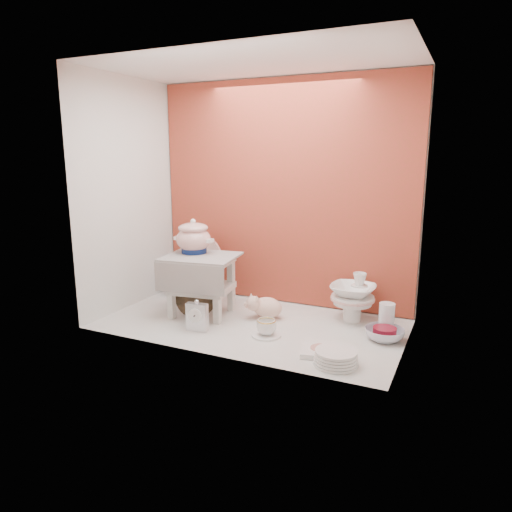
{
  "coord_description": "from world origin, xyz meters",
  "views": [
    {
      "loc": [
        1.17,
        -2.44,
        1.02
      ],
      "look_at": [
        0.02,
        0.02,
        0.42
      ],
      "focal_mm": 32.83,
      "sensor_mm": 36.0,
      "label": 1
    }
  ],
  "objects_px": {
    "crystal_bowl": "(384,334)",
    "porcelain_tower": "(353,296)",
    "soup_tureen": "(193,236)",
    "floral_platter": "(200,267)",
    "gold_rim_teacup": "(266,327)",
    "dinner_plate_stack": "(336,357)",
    "mantel_clock": "(197,316)",
    "plush_pig": "(267,307)",
    "blue_white_vase": "(182,276)",
    "step_stool": "(202,285)"
  },
  "relations": [
    {
      "from": "soup_tureen",
      "to": "dinner_plate_stack",
      "type": "bearing_deg",
      "value": -20.89
    },
    {
      "from": "dinner_plate_stack",
      "to": "blue_white_vase",
      "type": "bearing_deg",
      "value": 152.76
    },
    {
      "from": "mantel_clock",
      "to": "crystal_bowl",
      "type": "bearing_deg",
      "value": 11.63
    },
    {
      "from": "mantel_clock",
      "to": "plush_pig",
      "type": "distance_m",
      "value": 0.47
    },
    {
      "from": "gold_rim_teacup",
      "to": "blue_white_vase",
      "type": "bearing_deg",
      "value": 150.52
    },
    {
      "from": "soup_tureen",
      "to": "plush_pig",
      "type": "relative_size",
      "value": 1.09
    },
    {
      "from": "soup_tureen",
      "to": "plush_pig",
      "type": "xyz_separation_m",
      "value": [
        0.49,
        0.06,
        -0.43
      ]
    },
    {
      "from": "mantel_clock",
      "to": "plush_pig",
      "type": "height_order",
      "value": "mantel_clock"
    },
    {
      "from": "plush_pig",
      "to": "dinner_plate_stack",
      "type": "relative_size",
      "value": 1.09
    },
    {
      "from": "gold_rim_teacup",
      "to": "crystal_bowl",
      "type": "height_order",
      "value": "gold_rim_teacup"
    },
    {
      "from": "dinner_plate_stack",
      "to": "gold_rim_teacup",
      "type": "bearing_deg",
      "value": 157.48
    },
    {
      "from": "gold_rim_teacup",
      "to": "porcelain_tower",
      "type": "bearing_deg",
      "value": 50.44
    },
    {
      "from": "step_stool",
      "to": "crystal_bowl",
      "type": "height_order",
      "value": "step_stool"
    },
    {
      "from": "mantel_clock",
      "to": "dinner_plate_stack",
      "type": "distance_m",
      "value": 0.86
    },
    {
      "from": "mantel_clock",
      "to": "dinner_plate_stack",
      "type": "bearing_deg",
      "value": -12.26
    },
    {
      "from": "gold_rim_teacup",
      "to": "porcelain_tower",
      "type": "distance_m",
      "value": 0.6
    },
    {
      "from": "step_stool",
      "to": "plush_pig",
      "type": "xyz_separation_m",
      "value": [
        0.41,
        0.12,
        -0.12
      ]
    },
    {
      "from": "gold_rim_teacup",
      "to": "dinner_plate_stack",
      "type": "xyz_separation_m",
      "value": [
        0.46,
        -0.19,
        -0.02
      ]
    },
    {
      "from": "soup_tureen",
      "to": "plush_pig",
      "type": "distance_m",
      "value": 0.66
    },
    {
      "from": "blue_white_vase",
      "to": "crystal_bowl",
      "type": "height_order",
      "value": "blue_white_vase"
    },
    {
      "from": "floral_platter",
      "to": "plush_pig",
      "type": "relative_size",
      "value": 1.86
    },
    {
      "from": "porcelain_tower",
      "to": "blue_white_vase",
      "type": "bearing_deg",
      "value": 177.52
    },
    {
      "from": "plush_pig",
      "to": "gold_rim_teacup",
      "type": "height_order",
      "value": "plush_pig"
    },
    {
      "from": "floral_platter",
      "to": "crystal_bowl",
      "type": "bearing_deg",
      "value": -11.2
    },
    {
      "from": "crystal_bowl",
      "to": "porcelain_tower",
      "type": "bearing_deg",
      "value": 136.2
    },
    {
      "from": "dinner_plate_stack",
      "to": "soup_tureen",
      "type": "bearing_deg",
      "value": 159.11
    },
    {
      "from": "floral_platter",
      "to": "plush_pig",
      "type": "bearing_deg",
      "value": -19.21
    },
    {
      "from": "plush_pig",
      "to": "soup_tureen",
      "type": "bearing_deg",
      "value": 173.17
    },
    {
      "from": "plush_pig",
      "to": "crystal_bowl",
      "type": "height_order",
      "value": "plush_pig"
    },
    {
      "from": "crystal_bowl",
      "to": "step_stool",
      "type": "bearing_deg",
      "value": -176.79
    },
    {
      "from": "soup_tureen",
      "to": "floral_platter",
      "type": "height_order",
      "value": "soup_tureen"
    },
    {
      "from": "step_stool",
      "to": "mantel_clock",
      "type": "xyz_separation_m",
      "value": [
        0.12,
        -0.26,
        -0.1
      ]
    },
    {
      "from": "blue_white_vase",
      "to": "plush_pig",
      "type": "xyz_separation_m",
      "value": [
        0.79,
        -0.23,
        -0.06
      ]
    },
    {
      "from": "mantel_clock",
      "to": "porcelain_tower",
      "type": "xyz_separation_m",
      "value": [
        0.78,
        0.55,
        0.06
      ]
    },
    {
      "from": "step_stool",
      "to": "blue_white_vase",
      "type": "xyz_separation_m",
      "value": [
        -0.38,
        0.35,
        -0.06
      ]
    },
    {
      "from": "floral_platter",
      "to": "crystal_bowl",
      "type": "height_order",
      "value": "floral_platter"
    },
    {
      "from": "floral_platter",
      "to": "blue_white_vase",
      "type": "xyz_separation_m",
      "value": [
        -0.17,
        0.02,
        -0.09
      ]
    },
    {
      "from": "plush_pig",
      "to": "crystal_bowl",
      "type": "distance_m",
      "value": 0.74
    },
    {
      "from": "plush_pig",
      "to": "gold_rim_teacup",
      "type": "relative_size",
      "value": 2.16
    },
    {
      "from": "crystal_bowl",
      "to": "porcelain_tower",
      "type": "height_order",
      "value": "porcelain_tower"
    },
    {
      "from": "step_stool",
      "to": "soup_tureen",
      "type": "relative_size",
      "value": 1.69
    },
    {
      "from": "crystal_bowl",
      "to": "porcelain_tower",
      "type": "distance_m",
      "value": 0.35
    },
    {
      "from": "dinner_plate_stack",
      "to": "crystal_bowl",
      "type": "distance_m",
      "value": 0.45
    },
    {
      "from": "blue_white_vase",
      "to": "mantel_clock",
      "type": "bearing_deg",
      "value": -50.08
    },
    {
      "from": "blue_white_vase",
      "to": "crystal_bowl",
      "type": "xyz_separation_m",
      "value": [
        1.52,
        -0.29,
        -0.1
      ]
    },
    {
      "from": "step_stool",
      "to": "blue_white_vase",
      "type": "bearing_deg",
      "value": 129.31
    },
    {
      "from": "floral_platter",
      "to": "mantel_clock",
      "type": "distance_m",
      "value": 0.69
    },
    {
      "from": "blue_white_vase",
      "to": "gold_rim_teacup",
      "type": "bearing_deg",
      "value": -29.48
    },
    {
      "from": "plush_pig",
      "to": "mantel_clock",
      "type": "bearing_deg",
      "value": -141.33
    },
    {
      "from": "soup_tureen",
      "to": "blue_white_vase",
      "type": "xyz_separation_m",
      "value": [
        -0.3,
        0.3,
        -0.37
      ]
    }
  ]
}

